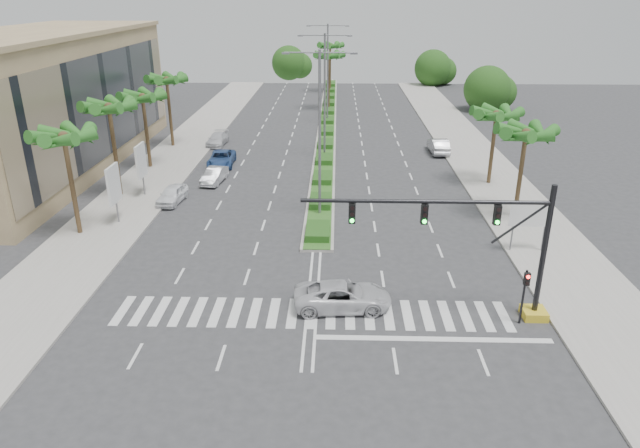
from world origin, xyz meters
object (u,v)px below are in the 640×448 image
object	(u,v)px
car_parked_d	(217,139)
car_crossing	(343,296)
car_parked_c	(222,159)
car_right	(438,146)
car_parked_a	(172,194)
car_parked_b	(214,175)

from	to	relation	value
car_parked_d	car_crossing	bearing A→B (deg)	-65.53
car_parked_c	car_right	xyz separation A→B (m)	(21.60, 5.25, 0.08)
car_parked_d	car_right	distance (m)	23.71
car_parked_a	car_parked_d	bearing A→B (deg)	96.08
car_crossing	car_parked_c	bearing A→B (deg)	19.66
car_parked_a	car_parked_c	world-z (taller)	car_parked_c
car_crossing	car_parked_b	bearing A→B (deg)	23.86
car_crossing	car_parked_d	bearing A→B (deg)	17.54
car_parked_a	car_right	size ratio (longest dim) A/B	0.84
car_parked_d	car_crossing	size ratio (longest dim) A/B	0.85
car_parked_b	car_right	world-z (taller)	car_right
car_parked_a	car_parked_c	xyz separation A→B (m)	(1.96, 10.40, 0.02)
car_parked_a	car_parked_c	bearing A→B (deg)	85.42
car_right	car_parked_b	bearing A→B (deg)	24.61
car_parked_c	car_right	size ratio (longest dim) A/B	1.06
car_parked_b	car_parked_c	distance (m)	5.24
car_parked_b	car_crossing	size ratio (longest dim) A/B	0.77
car_right	car_crossing	bearing A→B (deg)	70.51
car_parked_d	car_parked_a	bearing A→B (deg)	-86.96
car_parked_d	car_right	bearing A→B (deg)	-3.37
car_parked_d	car_crossing	world-z (taller)	car_crossing
car_parked_b	car_crossing	bearing A→B (deg)	-54.83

